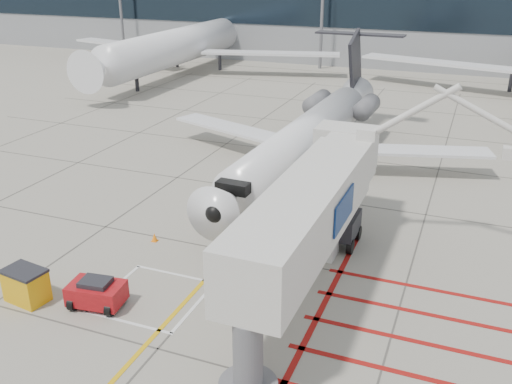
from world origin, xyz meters
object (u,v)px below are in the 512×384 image
at_px(jet_bridge, 305,225).
at_px(spill_bin, 26,285).
at_px(regional_jet, 294,124).
at_px(pushback_tug, 97,292).

bearing_deg(jet_bridge, spill_bin, -157.07).
xyz_separation_m(regional_jet, pushback_tug, (-3.28, -16.20, -3.33)).
height_order(jet_bridge, pushback_tug, jet_bridge).
relative_size(jet_bridge, pushback_tug, 7.78).
bearing_deg(spill_bin, pushback_tug, 22.27).
bearing_deg(pushback_tug, spill_bin, -173.27).
distance_m(jet_bridge, spill_bin, 12.04).
height_order(regional_jet, pushback_tug, regional_jet).
height_order(regional_jet, jet_bridge, regional_jet).
xyz_separation_m(jet_bridge, pushback_tug, (-7.84, -3.68, -2.85)).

